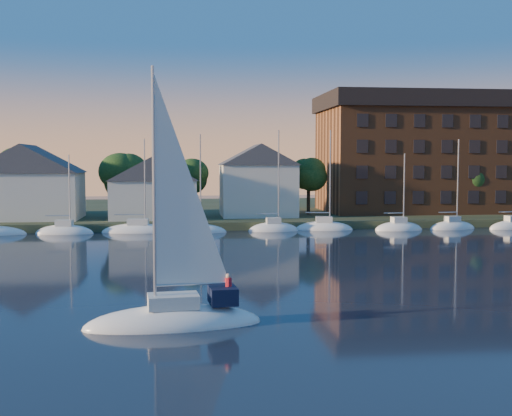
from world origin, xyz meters
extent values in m
plane|color=black|center=(0.00, 0.00, 0.00)|extent=(260.00, 260.00, 0.00)
cube|color=#2F3B22|center=(0.00, 75.00, 0.00)|extent=(160.00, 50.00, 2.00)
cube|color=brown|center=(0.00, 52.00, 0.00)|extent=(120.00, 3.00, 1.00)
cube|color=silver|center=(-22.00, 58.00, 4.00)|extent=(13.00, 9.00, 6.00)
cube|color=silver|center=(-6.00, 57.00, 3.50)|extent=(11.00, 8.00, 5.00)
cube|color=silver|center=(8.00, 59.00, 4.50)|extent=(10.00, 8.00, 7.00)
cube|color=brown|center=(34.00, 65.00, 8.50)|extent=(30.00, 16.00, 15.00)
cube|color=black|center=(34.00, 65.00, 17.20)|extent=(31.00, 17.00, 2.40)
cylinder|color=#3D2D1B|center=(-26.00, 63.00, 2.75)|extent=(0.50, 0.50, 3.50)
sphere|color=#143412|center=(-26.00, 63.00, 7.20)|extent=(5.40, 5.40, 5.40)
cylinder|color=#3D2D1B|center=(-18.00, 63.00, 2.75)|extent=(0.50, 0.50, 3.50)
sphere|color=#143412|center=(-18.00, 63.00, 7.20)|extent=(5.40, 5.40, 5.40)
cylinder|color=#3D2D1B|center=(-10.00, 63.00, 2.75)|extent=(0.50, 0.50, 3.50)
sphere|color=#143412|center=(-10.00, 63.00, 7.20)|extent=(5.40, 5.40, 5.40)
cylinder|color=#3D2D1B|center=(-2.00, 63.00, 2.75)|extent=(0.50, 0.50, 3.50)
sphere|color=#143412|center=(-2.00, 63.00, 7.20)|extent=(5.40, 5.40, 5.40)
cylinder|color=#3D2D1B|center=(6.00, 63.00, 2.75)|extent=(0.50, 0.50, 3.50)
sphere|color=#143412|center=(6.00, 63.00, 7.20)|extent=(5.40, 5.40, 5.40)
cylinder|color=#3D2D1B|center=(14.00, 63.00, 2.75)|extent=(0.50, 0.50, 3.50)
sphere|color=#143412|center=(14.00, 63.00, 7.20)|extent=(5.40, 5.40, 5.40)
cylinder|color=#3D2D1B|center=(22.00, 63.00, 2.75)|extent=(0.50, 0.50, 3.50)
sphere|color=#143412|center=(22.00, 63.00, 7.20)|extent=(5.40, 5.40, 5.40)
cylinder|color=#3D2D1B|center=(30.00, 63.00, 2.75)|extent=(0.50, 0.50, 3.50)
sphere|color=#143412|center=(30.00, 63.00, 7.20)|extent=(5.40, 5.40, 5.40)
cylinder|color=#3D2D1B|center=(38.00, 63.00, 2.75)|extent=(0.50, 0.50, 3.50)
sphere|color=#143412|center=(38.00, 63.00, 7.20)|extent=(5.40, 5.40, 5.40)
cylinder|color=#3D2D1B|center=(46.00, 63.00, 2.75)|extent=(0.50, 0.50, 3.50)
sphere|color=#143412|center=(46.00, 63.00, 7.20)|extent=(5.40, 5.40, 5.40)
cylinder|color=#A5A8AD|center=(-23.25, 49.00, 5.95)|extent=(0.16, 0.16, 10.00)
ellipsoid|color=white|center=(-16.00, 49.00, 0.00)|extent=(7.50, 2.40, 2.20)
cube|color=silver|center=(-16.00, 49.00, 1.30)|extent=(2.10, 1.32, 0.70)
cylinder|color=#A5A8AD|center=(-15.25, 49.00, 5.95)|extent=(0.16, 0.16, 10.00)
cylinder|color=#A5A8AD|center=(-16.82, 49.00, 2.15)|extent=(3.15, 0.12, 0.12)
ellipsoid|color=white|center=(-8.00, 49.00, 0.00)|extent=(7.50, 2.40, 2.20)
cube|color=silver|center=(-8.00, 49.00, 1.30)|extent=(2.10, 1.32, 0.70)
cylinder|color=#A5A8AD|center=(-7.25, 49.00, 5.95)|extent=(0.16, 0.16, 10.00)
cylinder|color=#A5A8AD|center=(-8.82, 49.00, 2.15)|extent=(3.15, 0.12, 0.12)
ellipsoid|color=white|center=(0.00, 49.00, 0.00)|extent=(7.50, 2.40, 2.20)
cube|color=silver|center=(0.00, 49.00, 1.30)|extent=(2.10, 1.32, 0.70)
cylinder|color=#A5A8AD|center=(0.75, 49.00, 5.95)|extent=(0.16, 0.16, 10.00)
cylinder|color=#A5A8AD|center=(-0.82, 49.00, 2.15)|extent=(3.15, 0.12, 0.12)
ellipsoid|color=white|center=(8.00, 49.00, 0.00)|extent=(7.50, 2.40, 2.20)
cube|color=silver|center=(8.00, 49.00, 1.30)|extent=(2.10, 1.32, 0.70)
cylinder|color=#A5A8AD|center=(8.75, 49.00, 5.95)|extent=(0.16, 0.16, 10.00)
cylinder|color=#A5A8AD|center=(7.17, 49.00, 2.15)|extent=(3.15, 0.12, 0.12)
ellipsoid|color=white|center=(16.00, 49.00, 0.00)|extent=(7.50, 2.40, 2.20)
cube|color=silver|center=(16.00, 49.00, 1.30)|extent=(2.10, 1.32, 0.70)
cylinder|color=#A5A8AD|center=(16.75, 49.00, 5.95)|extent=(0.16, 0.16, 10.00)
cylinder|color=#A5A8AD|center=(15.18, 49.00, 2.15)|extent=(3.15, 0.12, 0.12)
ellipsoid|color=white|center=(24.00, 49.00, 0.00)|extent=(7.50, 2.40, 2.20)
cube|color=silver|center=(24.00, 49.00, 1.30)|extent=(2.10, 1.32, 0.70)
cylinder|color=#A5A8AD|center=(24.75, 49.00, 5.95)|extent=(0.16, 0.16, 10.00)
cylinder|color=#A5A8AD|center=(23.18, 49.00, 2.15)|extent=(3.15, 0.12, 0.12)
ellipsoid|color=white|center=(32.00, 49.00, 0.00)|extent=(7.50, 2.40, 2.20)
cube|color=silver|center=(32.00, 49.00, 1.30)|extent=(2.10, 1.32, 0.70)
cylinder|color=#A5A8AD|center=(32.75, 49.00, 5.95)|extent=(0.16, 0.16, 10.00)
cylinder|color=#A5A8AD|center=(31.18, 49.00, 2.15)|extent=(3.15, 0.12, 0.12)
cylinder|color=#A5A8AD|center=(39.17, 49.00, 2.15)|extent=(3.15, 0.12, 0.12)
ellipsoid|color=white|center=(-3.12, 5.19, 0.00)|extent=(9.51, 3.83, 2.20)
cube|color=silver|center=(-3.12, 5.19, 1.30)|extent=(2.74, 1.88, 0.70)
cylinder|color=#A5A8AD|center=(-4.04, 5.11, 7.13)|extent=(0.16, 0.16, 12.36)
cylinder|color=#A5A8AD|center=(-2.10, 5.29, 2.15)|extent=(3.89, 0.48, 0.12)
cube|color=black|center=(-0.53, 5.43, 1.50)|extent=(1.56, 1.91, 0.90)
camera|label=1|loc=(-2.81, -27.80, 8.56)|focal=45.00mm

